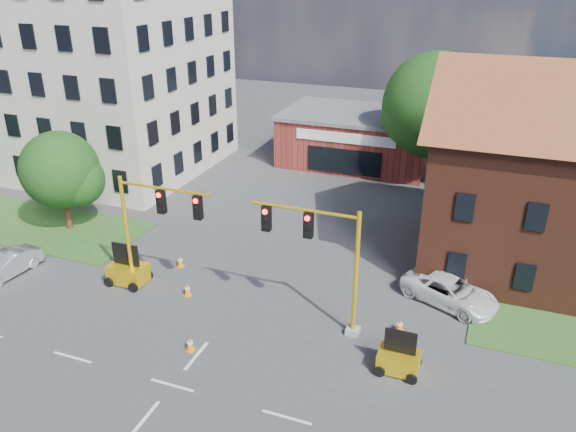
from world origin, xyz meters
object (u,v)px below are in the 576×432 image
object	(u,v)px
signal_mast_east	(321,253)
trailer_east	(399,359)
pickup_white	(450,291)
trailer_west	(128,271)
signal_mast_west	(153,224)

from	to	relation	value
signal_mast_east	trailer_east	xyz separation A→B (m)	(4.09, -1.86, -3.31)
trailer_east	pickup_white	bearing A→B (deg)	76.97
signal_mast_east	trailer_west	size ratio (longest dim) A/B	2.78
signal_mast_east	trailer_east	distance (m)	5.58
signal_mast_east	pickup_white	distance (m)	7.67
trailer_east	signal_mast_east	bearing A→B (deg)	155.75
pickup_white	trailer_west	bearing A→B (deg)	127.80
signal_mast_east	pickup_white	size ratio (longest dim) A/B	1.27
signal_mast_west	pickup_white	world-z (taller)	signal_mast_west
signal_mast_west	trailer_east	distance (m)	13.35
trailer_west	pickup_white	size ratio (longest dim) A/B	0.46
signal_mast_east	trailer_west	bearing A→B (deg)	179.23
trailer_west	trailer_east	bearing A→B (deg)	-8.49
signal_mast_east	trailer_west	world-z (taller)	signal_mast_east
signal_mast_east	trailer_west	distance (m)	11.22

